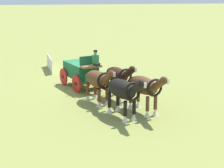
{
  "coord_description": "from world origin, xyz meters",
  "views": [
    {
      "loc": [
        22.93,
        -1.4,
        6.36
      ],
      "look_at": [
        4.02,
        1.45,
        1.2
      ],
      "focal_mm": 58.35,
      "sensor_mm": 36.0,
      "label": 1
    }
  ],
  "objects_px": {
    "draft_horse_lead_near": "(145,87)",
    "show_wagon": "(82,71)",
    "draft_horse_rear_off": "(98,80)",
    "draft_horse_lead_off": "(123,91)",
    "draft_horse_rear_near": "(118,77)"
  },
  "relations": [
    {
      "from": "draft_horse_lead_near",
      "to": "show_wagon",
      "type": "bearing_deg",
      "value": -152.15
    },
    {
      "from": "show_wagon",
      "to": "draft_horse_rear_off",
      "type": "height_order",
      "value": "show_wagon"
    },
    {
      "from": "show_wagon",
      "to": "draft_horse_lead_off",
      "type": "bearing_deg",
      "value": 15.57
    },
    {
      "from": "show_wagon",
      "to": "draft_horse_lead_near",
      "type": "xyz_separation_m",
      "value": [
        5.37,
        2.84,
        0.3
      ]
    },
    {
      "from": "draft_horse_rear_near",
      "to": "draft_horse_lead_near",
      "type": "distance_m",
      "value": 2.59
    },
    {
      "from": "show_wagon",
      "to": "draft_horse_lead_near",
      "type": "bearing_deg",
      "value": 27.85
    },
    {
      "from": "draft_horse_rear_near",
      "to": "draft_horse_rear_off",
      "type": "bearing_deg",
      "value": -68.63
    },
    {
      "from": "draft_horse_lead_off",
      "to": "draft_horse_lead_near",
      "type": "bearing_deg",
      "value": 111.49
    },
    {
      "from": "draft_horse_rear_near",
      "to": "draft_horse_rear_off",
      "type": "height_order",
      "value": "draft_horse_rear_near"
    },
    {
      "from": "draft_horse_rear_near",
      "to": "draft_horse_lead_off",
      "type": "relative_size",
      "value": 0.93
    },
    {
      "from": "draft_horse_lead_near",
      "to": "draft_horse_lead_off",
      "type": "distance_m",
      "value": 1.3
    },
    {
      "from": "draft_horse_rear_near",
      "to": "draft_horse_rear_off",
      "type": "xyz_separation_m",
      "value": [
        0.47,
        -1.21,
        -0.06
      ]
    },
    {
      "from": "draft_horse_rear_off",
      "to": "show_wagon",
      "type": "bearing_deg",
      "value": -169.02
    },
    {
      "from": "show_wagon",
      "to": "draft_horse_lead_off",
      "type": "xyz_separation_m",
      "value": [
        5.85,
        1.63,
        0.29
      ]
    },
    {
      "from": "draft_horse_rear_off",
      "to": "draft_horse_lead_off",
      "type": "distance_m",
      "value": 2.6
    }
  ]
}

